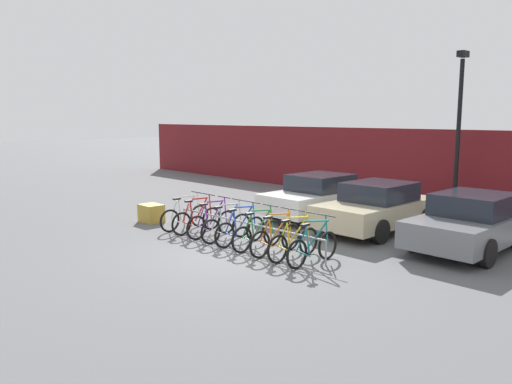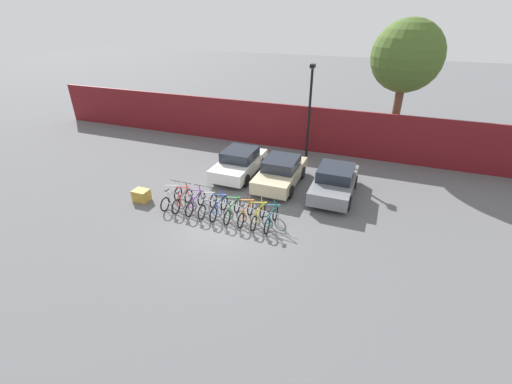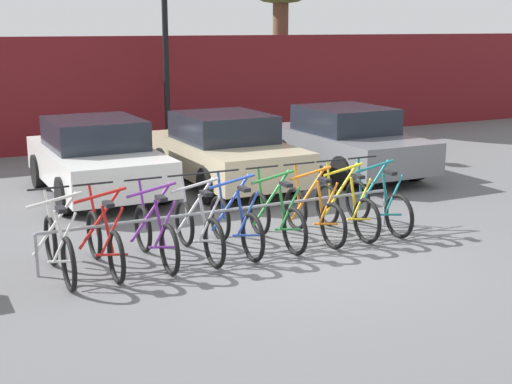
{
  "view_description": "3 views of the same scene",
  "coord_description": "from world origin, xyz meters",
  "px_view_note": "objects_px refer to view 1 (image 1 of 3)",
  "views": [
    {
      "loc": [
        8.63,
        -7.77,
        3.24
      ],
      "look_at": [
        -1.76,
        2.2,
        1.05
      ],
      "focal_mm": 35.0,
      "sensor_mm": 36.0,
      "label": 1
    },
    {
      "loc": [
        5.48,
        -10.7,
        7.92
      ],
      "look_at": [
        0.77,
        1.46,
        0.94
      ],
      "focal_mm": 24.0,
      "sensor_mm": 36.0,
      "label": 2
    },
    {
      "loc": [
        -4.56,
        -8.0,
        3.04
      ],
      "look_at": [
        -0.18,
        0.7,
        0.75
      ],
      "focal_mm": 50.0,
      "sensor_mm": 36.0,
      "label": 3
    }
  ],
  "objects_px": {
    "bicycle_orange": "(276,239)",
    "cargo_crate": "(151,213)",
    "car_white": "(319,196)",
    "car_beige": "(377,207)",
    "bicycle_green": "(258,234)",
    "bike_rack": "(245,224)",
    "bicycle_red": "(197,219)",
    "bicycle_teal": "(313,248)",
    "lamp_post": "(459,123)",
    "bicycle_yellow": "(294,243)",
    "bicycle_blue": "(240,230)",
    "bicycle_silver": "(226,227)",
    "bicycle_white": "(185,217)",
    "bicycle_purple": "(212,223)",
    "car_grey": "(472,222)"
  },
  "relations": [
    {
      "from": "bicycle_silver",
      "to": "car_grey",
      "type": "xyz_separation_m",
      "value": [
        4.84,
        3.71,
        0.31
      ]
    },
    {
      "from": "bicycle_orange",
      "to": "cargo_crate",
      "type": "bearing_deg",
      "value": -176.14
    },
    {
      "from": "bicycle_blue",
      "to": "bicycle_orange",
      "type": "height_order",
      "value": "same"
    },
    {
      "from": "bike_rack",
      "to": "car_white",
      "type": "bearing_deg",
      "value": 101.81
    },
    {
      "from": "bike_rack",
      "to": "bicycle_teal",
      "type": "xyz_separation_m",
      "value": [
        2.39,
        -0.15,
        -0.12
      ]
    },
    {
      "from": "bicycle_green",
      "to": "bicycle_orange",
      "type": "relative_size",
      "value": 1.0
    },
    {
      "from": "bike_rack",
      "to": "car_beige",
      "type": "distance_m",
      "value": 3.99
    },
    {
      "from": "bicycle_red",
      "to": "cargo_crate",
      "type": "relative_size",
      "value": 2.44
    },
    {
      "from": "bicycle_white",
      "to": "bicycle_silver",
      "type": "distance_m",
      "value": 1.84
    },
    {
      "from": "bicycle_blue",
      "to": "bicycle_green",
      "type": "relative_size",
      "value": 1.0
    },
    {
      "from": "bicycle_green",
      "to": "lamp_post",
      "type": "bearing_deg",
      "value": 82.13
    },
    {
      "from": "lamp_post",
      "to": "bicycle_purple",
      "type": "bearing_deg",
      "value": -110.97
    },
    {
      "from": "lamp_post",
      "to": "car_white",
      "type": "bearing_deg",
      "value": -125.77
    },
    {
      "from": "car_white",
      "to": "bicycle_yellow",
      "type": "bearing_deg",
      "value": -57.44
    },
    {
      "from": "bicycle_white",
      "to": "car_beige",
      "type": "height_order",
      "value": "car_beige"
    },
    {
      "from": "bike_rack",
      "to": "bicycle_teal",
      "type": "relative_size",
      "value": 3.11
    },
    {
      "from": "bicycle_yellow",
      "to": "lamp_post",
      "type": "relative_size",
      "value": 0.32
    },
    {
      "from": "bicycle_silver",
      "to": "bicycle_yellow",
      "type": "xyz_separation_m",
      "value": [
        2.36,
        0.0,
        0.0
      ]
    },
    {
      "from": "cargo_crate",
      "to": "car_beige",
      "type": "bearing_deg",
      "value": 35.71
    },
    {
      "from": "bicycle_green",
      "to": "car_white",
      "type": "xyz_separation_m",
      "value": [
        -1.48,
        4.16,
        0.31
      ]
    },
    {
      "from": "bicycle_yellow",
      "to": "bicycle_teal",
      "type": "xyz_separation_m",
      "value": [
        0.57,
        0.0,
        0.0
      ]
    },
    {
      "from": "cargo_crate",
      "to": "bicycle_teal",
      "type": "bearing_deg",
      "value": 1.37
    },
    {
      "from": "cargo_crate",
      "to": "bicycle_red",
      "type": "bearing_deg",
      "value": 4.08
    },
    {
      "from": "lamp_post",
      "to": "bicycle_blue",
      "type": "bearing_deg",
      "value": -103.44
    },
    {
      "from": "bicycle_teal",
      "to": "lamp_post",
      "type": "distance_m",
      "value": 8.41
    },
    {
      "from": "bicycle_red",
      "to": "bicycle_green",
      "type": "bearing_deg",
      "value": 1.55
    },
    {
      "from": "bicycle_white",
      "to": "bicycle_green",
      "type": "relative_size",
      "value": 1.0
    },
    {
      "from": "car_white",
      "to": "lamp_post",
      "type": "height_order",
      "value": "lamp_post"
    },
    {
      "from": "bicycle_blue",
      "to": "bicycle_orange",
      "type": "xyz_separation_m",
      "value": [
        1.25,
        0.0,
        0.0
      ]
    },
    {
      "from": "bicycle_orange",
      "to": "car_beige",
      "type": "height_order",
      "value": "car_beige"
    },
    {
      "from": "bicycle_silver",
      "to": "car_white",
      "type": "distance_m",
      "value": 4.18
    },
    {
      "from": "car_white",
      "to": "car_beige",
      "type": "height_order",
      "value": "same"
    },
    {
      "from": "bicycle_silver",
      "to": "bicycle_yellow",
      "type": "relative_size",
      "value": 1.0
    },
    {
      "from": "bicycle_orange",
      "to": "bicycle_teal",
      "type": "distance_m",
      "value": 1.13
    },
    {
      "from": "bicycle_blue",
      "to": "car_grey",
      "type": "height_order",
      "value": "car_grey"
    },
    {
      "from": "bicycle_white",
      "to": "cargo_crate",
      "type": "height_order",
      "value": "bicycle_white"
    },
    {
      "from": "car_beige",
      "to": "bicycle_blue",
      "type": "bearing_deg",
      "value": -112.32
    },
    {
      "from": "bicycle_blue",
      "to": "car_beige",
      "type": "height_order",
      "value": "car_beige"
    },
    {
      "from": "bicycle_orange",
      "to": "cargo_crate",
      "type": "xyz_separation_m",
      "value": [
        -5.2,
        -0.15,
        -0.1
      ]
    },
    {
      "from": "bicycle_blue",
      "to": "bicycle_teal",
      "type": "xyz_separation_m",
      "value": [
        2.38,
        0.0,
        0.0
      ]
    },
    {
      "from": "bicycle_green",
      "to": "lamp_post",
      "type": "distance_m",
      "value": 8.49
    },
    {
      "from": "bicycle_blue",
      "to": "bicycle_orange",
      "type": "bearing_deg",
      "value": -3.01
    },
    {
      "from": "bicycle_green",
      "to": "bicycle_yellow",
      "type": "relative_size",
      "value": 1.0
    },
    {
      "from": "bicycle_green",
      "to": "car_beige",
      "type": "bearing_deg",
      "value": 77.46
    },
    {
      "from": "bicycle_blue",
      "to": "cargo_crate",
      "type": "relative_size",
      "value": 2.44
    },
    {
      "from": "car_white",
      "to": "car_grey",
      "type": "distance_m",
      "value": 5.15
    },
    {
      "from": "cargo_crate",
      "to": "car_grey",
      "type": "bearing_deg",
      "value": 25.08
    },
    {
      "from": "bicycle_white",
      "to": "cargo_crate",
      "type": "xyz_separation_m",
      "value": [
        -1.56,
        -0.15,
        -0.1
      ]
    },
    {
      "from": "bicycle_teal",
      "to": "car_beige",
      "type": "relative_size",
      "value": 0.43
    },
    {
      "from": "bicycle_silver",
      "to": "lamp_post",
      "type": "xyz_separation_m",
      "value": [
        2.45,
        7.97,
        2.63
      ]
    }
  ]
}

